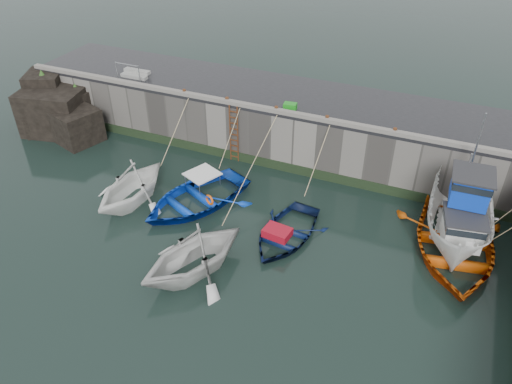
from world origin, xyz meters
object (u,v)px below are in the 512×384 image
at_px(bollard_a, 184,92).
at_px(fish_crate, 290,106).
at_px(boat_near_navy, 285,236).
at_px(bollard_b, 227,100).
at_px(ladder, 234,134).
at_px(boat_far_white, 460,216).
at_px(bollard_e, 395,131).
at_px(boat_near_white, 134,201).
at_px(bollard_d, 327,118).
at_px(boat_near_blue, 196,203).
at_px(boat_far_orange, 454,243).
at_px(boat_near_blacktrim, 195,271).
at_px(bollard_c, 276,109).

bearing_deg(bollard_a, fish_crate, 4.72).
height_order(boat_near_navy, bollard_b, bollard_b).
bearing_deg(ladder, boat_far_white, -10.02).
height_order(ladder, boat_near_navy, ladder).
relative_size(boat_near_navy, bollard_e, 15.79).
xyz_separation_m(boat_near_white, bollard_d, (7.67, 5.61, 3.30)).
xyz_separation_m(boat_near_blue, boat_far_orange, (11.54, 1.23, 0.44)).
height_order(ladder, bollard_d, bollard_d).
xyz_separation_m(ladder, fish_crate, (2.75, 0.81, 1.74)).
bearing_deg(bollard_b, boat_near_white, -112.93).
bearing_deg(boat_near_navy, bollard_e, 64.41).
xyz_separation_m(ladder, bollard_e, (8.00, 0.34, 1.71)).
distance_m(boat_near_blacktrim, bollard_e, 10.97).
bearing_deg(bollard_c, boat_far_white, -14.28).
relative_size(boat_near_white, bollard_a, 16.06).
relative_size(boat_near_blacktrim, bollard_c, 16.80).
bearing_deg(bollard_a, ladder, -6.38).
distance_m(boat_near_blacktrim, bollard_b, 9.67).
distance_m(boat_near_blue, boat_far_white, 11.80).
bearing_deg(bollard_a, boat_far_orange, -13.12).
relative_size(boat_far_orange, bollard_a, 26.48).
height_order(boat_near_blue, bollard_a, bollard_a).
bearing_deg(bollard_c, boat_near_blacktrim, -90.20).
relative_size(boat_near_blue, bollard_c, 19.97).
bearing_deg(bollard_d, boat_near_blue, -136.30).
bearing_deg(ladder, fish_crate, 16.41).
bearing_deg(boat_far_white, bollard_a, 167.94).
height_order(boat_far_orange, fish_crate, boat_far_orange).
height_order(ladder, bollard_e, bollard_e).
bearing_deg(bollard_b, bollard_c, 0.00).
bearing_deg(bollard_d, boat_near_blacktrim, -106.84).
height_order(boat_near_blue, bollard_c, bollard_c).
relative_size(bollard_b, bollard_c, 1.00).
distance_m(boat_near_navy, bollard_b, 8.10).
relative_size(ladder, bollard_c, 11.43).
bearing_deg(fish_crate, boat_near_blue, -125.08).
relative_size(ladder, boat_near_white, 0.71).
xyz_separation_m(boat_far_orange, bollard_c, (-9.31, 3.38, 2.86)).
height_order(boat_near_blacktrim, boat_far_orange, boat_far_orange).
xyz_separation_m(boat_near_blue, bollard_d, (4.83, 4.62, 3.30)).
relative_size(boat_near_blacktrim, bollard_e, 16.80).
height_order(fish_crate, bollard_b, fish_crate).
bearing_deg(boat_near_white, ladder, 65.53).
bearing_deg(bollard_a, bollard_b, 0.00).
xyz_separation_m(boat_near_blacktrim, boat_near_navy, (2.57, 3.47, 0.00)).
bearing_deg(bollard_e, boat_near_blue, -150.11).
height_order(boat_near_white, bollard_b, bollard_b).
relative_size(boat_near_white, boat_near_blacktrim, 0.96).
bearing_deg(bollard_d, bollard_a, 180.00).
xyz_separation_m(boat_near_blue, boat_near_blacktrim, (2.20, -4.07, 0.00)).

